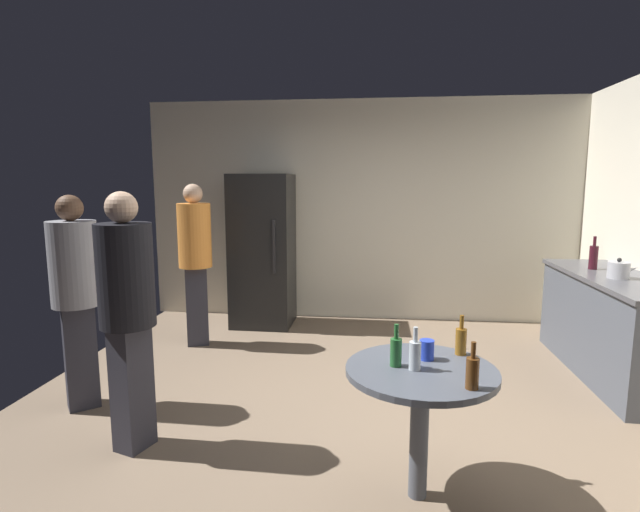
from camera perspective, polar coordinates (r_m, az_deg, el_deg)
ground_plane at (r=3.85m, az=3.27°, el=-18.45°), size 5.20×5.20×0.10m
wall_back at (r=6.07m, az=4.82°, el=5.25°), size 5.32×0.06×2.70m
refrigerator at (r=5.84m, az=-6.72°, el=0.65°), size 0.70×0.68×1.80m
kitchen_counter at (r=5.04m, az=31.14°, el=-7.04°), size 0.64×1.89×0.90m
kettle at (r=4.82m, az=31.63°, el=-1.41°), size 0.24×0.17×0.18m
wine_bottle_on_counter at (r=5.20m, az=29.41°, el=-0.07°), size 0.08×0.08×0.31m
foreground_table at (r=2.72m, az=11.72°, el=-14.78°), size 0.80×0.80×0.73m
beer_bottle_amber at (r=2.90m, az=16.20°, el=-9.47°), size 0.06×0.06×0.23m
beer_bottle_brown at (r=2.46m, az=17.44°, el=-12.83°), size 0.06×0.06×0.23m
beer_bottle_green at (r=2.66m, az=8.89°, el=-10.94°), size 0.06×0.06×0.23m
beer_bottle_clear at (r=2.62m, az=11.07°, el=-11.25°), size 0.06×0.06×0.23m
plastic_cup_blue at (r=2.79m, az=12.41°, el=-10.69°), size 0.08×0.08×0.11m
person_in_black_shirt at (r=3.26m, az=-21.69°, el=-5.07°), size 0.43×0.43×1.65m
person_in_orange_shirt at (r=5.19m, az=-14.43°, el=0.45°), size 0.43×0.43×1.69m
person_in_gray_shirt at (r=4.03m, az=-26.75°, el=-3.18°), size 0.48×0.48×1.62m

